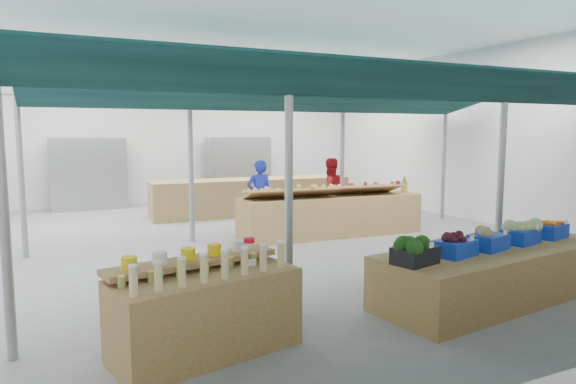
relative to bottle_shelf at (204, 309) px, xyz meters
name	(u,v)px	position (x,y,z in m)	size (l,w,h in m)	color
floor	(248,242)	(2.26, 4.64, -0.44)	(13.00, 13.00, 0.00)	slate
hall	(223,112)	(2.26, 6.08, 2.20)	(13.00, 13.00, 13.00)	silver
pole_grid	(324,155)	(3.01, 2.89, 1.37)	(10.00, 4.60, 3.00)	gray
awnings	(324,98)	(3.01, 2.89, 2.34)	(9.50, 7.08, 0.30)	black
back_shelving_left	(89,174)	(-0.24, 10.64, 0.56)	(2.00, 0.50, 2.00)	#B23F33
back_shelving_right	(239,169)	(4.26, 10.64, 0.56)	(2.00, 0.50, 2.00)	#B23F33
bottle_shelf	(204,309)	(0.00, 0.00, 0.00)	(1.96, 1.42, 1.09)	brown
veg_counter	(496,273)	(3.96, -0.07, -0.10)	(3.57, 1.19, 0.69)	brown
fruit_counter	(331,216)	(4.10, 4.51, -0.02)	(3.97, 0.95, 0.85)	brown
far_counter	(252,196)	(3.61, 7.87, 0.03)	(5.31, 1.06, 0.96)	brown
vendor_left	(259,196)	(2.90, 5.61, 0.35)	(0.58, 0.38, 1.59)	#1A26AA
vendor_right	(330,192)	(4.70, 5.61, 0.35)	(0.77, 0.60, 1.59)	maroon
crate_broccoli	(415,250)	(2.44, -0.26, 0.41)	(0.57, 0.46, 0.35)	black
crate_beets	(455,245)	(3.13, -0.17, 0.38)	(0.57, 0.46, 0.29)	#1136B9
crate_celeriac	(488,239)	(3.77, -0.09, 0.40)	(0.57, 0.46, 0.31)	#1136B9
crate_cabbage	(521,232)	(4.45, -0.01, 0.41)	(0.57, 0.46, 0.35)	#1136B9
crate_carrots	(549,230)	(5.14, 0.08, 0.36)	(0.57, 0.46, 0.29)	#1136B9
sparrow	(413,246)	(2.29, -0.40, 0.50)	(0.12, 0.09, 0.11)	brown
pole_ribbon	(249,242)	(0.49, 0.00, 0.64)	(0.12, 0.12, 0.28)	red
apple_heap_yellow	(292,191)	(3.16, 4.45, 0.57)	(1.95, 0.86, 0.27)	#997247
apple_heap_red	(366,187)	(4.90, 4.38, 0.57)	(1.55, 0.82, 0.27)	#997247
pineapple	(404,184)	(5.90, 4.34, 0.59)	(0.14, 0.14, 0.39)	#8C6019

